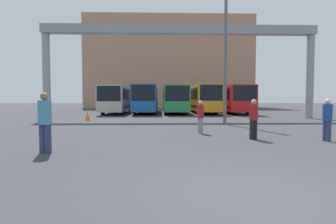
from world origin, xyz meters
TOP-DOWN VIEW (x-y plane):
  - ground_plane at (0.00, 0.00)m, footprint 200.00×200.00m
  - building_backdrop at (0.00, 48.99)m, footprint 31.22×12.00m
  - overhead_gantry at (0.00, 17.45)m, footprint 22.48×0.80m
  - bus_slot_0 at (-6.59, 26.07)m, footprint 2.52×10.31m
  - bus_slot_1 at (-3.29, 26.72)m, footprint 2.51×11.60m
  - bus_slot_2 at (0.00, 26.79)m, footprint 2.60×11.75m
  - bus_slot_3 at (3.29, 27.15)m, footprint 2.45×12.47m
  - bus_slot_4 at (6.59, 26.78)m, footprint 2.60×11.73m
  - pedestrian_mid_left at (0.30, 8.14)m, footprint 0.33×0.33m
  - pedestrian_far_center at (2.18, 6.23)m, footprint 0.34×0.34m
  - pedestrian_near_center at (4.87, 5.67)m, footprint 0.35×0.35m
  - pedestrian_near_left at (-5.12, 3.71)m, footprint 0.38×0.38m
  - traffic_cone at (-7.19, 15.74)m, footprint 0.42×0.42m
  - lamp_post at (2.58, 12.62)m, footprint 0.36×0.36m

SIDE VIEW (x-z plane):
  - ground_plane at x=0.00m, z-range 0.00..0.00m
  - traffic_cone at x=-7.19m, z-range 0.00..0.73m
  - pedestrian_mid_left at x=0.30m, z-range 0.05..1.62m
  - pedestrian_far_center at x=2.18m, z-range 0.05..1.69m
  - pedestrian_near_center at x=4.87m, z-range 0.05..1.71m
  - pedestrian_near_left at x=-5.12m, z-range 0.06..1.90m
  - bus_slot_0 at x=-6.59m, z-range 0.23..3.25m
  - bus_slot_2 at x=0.00m, z-range 0.24..3.28m
  - bus_slot_4 at x=6.59m, z-range 0.24..3.31m
  - bus_slot_1 at x=-3.29m, z-range 0.24..3.35m
  - bus_slot_3 at x=3.29m, z-range 0.24..3.38m
  - lamp_post at x=2.58m, z-range 0.36..8.70m
  - overhead_gantry at x=0.00m, z-range 2.39..10.08m
  - building_backdrop at x=0.00m, z-range 0.00..16.97m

